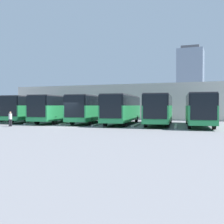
{
  "coord_description": "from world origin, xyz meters",
  "views": [
    {
      "loc": [
        -15.37,
        25.39,
        2.23
      ],
      "look_at": [
        -2.83,
        -5.87,
        1.41
      ],
      "focal_mm": 45.0,
      "sensor_mm": 36.0,
      "label": 1
    }
  ],
  "objects_px": {
    "bus_3": "(91,108)",
    "pedestrian": "(10,118)",
    "bus_0": "(199,108)",
    "bus_1": "(159,108)",
    "bus_2": "(122,108)",
    "bus_6": "(11,108)",
    "bus_5": "(34,108)",
    "bus_4": "(59,108)"
  },
  "relations": [
    {
      "from": "bus_1",
      "to": "bus_3",
      "type": "xyz_separation_m",
      "value": [
        8.59,
        -0.17,
        0.0
      ]
    },
    {
      "from": "bus_5",
      "to": "pedestrian",
      "type": "distance_m",
      "value": 8.66
    },
    {
      "from": "bus_3",
      "to": "bus_5",
      "type": "height_order",
      "value": "same"
    },
    {
      "from": "bus_2",
      "to": "pedestrian",
      "type": "height_order",
      "value": "bus_2"
    },
    {
      "from": "bus_0",
      "to": "bus_1",
      "type": "relative_size",
      "value": 1.0
    },
    {
      "from": "bus_6",
      "to": "bus_3",
      "type": "bearing_deg",
      "value": 170.27
    },
    {
      "from": "bus_5",
      "to": "bus_6",
      "type": "bearing_deg",
      "value": -14.35
    },
    {
      "from": "bus_5",
      "to": "pedestrian",
      "type": "bearing_deg",
      "value": 103.08
    },
    {
      "from": "bus_3",
      "to": "bus_6",
      "type": "bearing_deg",
      "value": -9.73
    },
    {
      "from": "bus_2",
      "to": "pedestrian",
      "type": "distance_m",
      "value": 12.41
    },
    {
      "from": "bus_6",
      "to": "pedestrian",
      "type": "distance_m",
      "value": 11.31
    },
    {
      "from": "bus_3",
      "to": "pedestrian",
      "type": "height_order",
      "value": "bus_3"
    },
    {
      "from": "bus_1",
      "to": "bus_3",
      "type": "bearing_deg",
      "value": -9.45
    },
    {
      "from": "bus_2",
      "to": "bus_6",
      "type": "height_order",
      "value": "same"
    },
    {
      "from": "bus_3",
      "to": "bus_5",
      "type": "xyz_separation_m",
      "value": [
        8.59,
        0.13,
        0.0
      ]
    },
    {
      "from": "bus_2",
      "to": "bus_0",
      "type": "bearing_deg",
      "value": 172.0
    },
    {
      "from": "bus_4",
      "to": "pedestrian",
      "type": "relative_size",
      "value": 7.73
    },
    {
      "from": "bus_5",
      "to": "bus_6",
      "type": "height_order",
      "value": "same"
    },
    {
      "from": "bus_0",
      "to": "bus_2",
      "type": "relative_size",
      "value": 1.0
    },
    {
      "from": "pedestrian",
      "to": "bus_3",
      "type": "bearing_deg",
      "value": 166.1
    },
    {
      "from": "bus_3",
      "to": "pedestrian",
      "type": "bearing_deg",
      "value": 47.88
    },
    {
      "from": "bus_0",
      "to": "bus_6",
      "type": "xyz_separation_m",
      "value": [
        25.76,
        -0.8,
        0.0
      ]
    },
    {
      "from": "bus_3",
      "to": "bus_5",
      "type": "bearing_deg",
      "value": -7.41
    },
    {
      "from": "bus_4",
      "to": "bus_5",
      "type": "bearing_deg",
      "value": -15.54
    },
    {
      "from": "bus_4",
      "to": "bus_6",
      "type": "xyz_separation_m",
      "value": [
        8.59,
        -1.0,
        0.0
      ]
    },
    {
      "from": "bus_3",
      "to": "bus_6",
      "type": "relative_size",
      "value": 1.0
    },
    {
      "from": "bus_2",
      "to": "bus_6",
      "type": "bearing_deg",
      "value": -11.11
    },
    {
      "from": "bus_2",
      "to": "bus_4",
      "type": "xyz_separation_m",
      "value": [
        8.59,
        0.16,
        0.0
      ]
    },
    {
      "from": "bus_0",
      "to": "bus_5",
      "type": "relative_size",
      "value": 1.0
    },
    {
      "from": "bus_3",
      "to": "pedestrian",
      "type": "relative_size",
      "value": 7.73
    },
    {
      "from": "bus_1",
      "to": "bus_5",
      "type": "bearing_deg",
      "value": -8.43
    },
    {
      "from": "bus_1",
      "to": "bus_6",
      "type": "height_order",
      "value": "same"
    },
    {
      "from": "bus_3",
      "to": "bus_5",
      "type": "distance_m",
      "value": 8.59
    },
    {
      "from": "bus_3",
      "to": "bus_4",
      "type": "xyz_separation_m",
      "value": [
        4.29,
        0.68,
        0.0
      ]
    },
    {
      "from": "bus_0",
      "to": "bus_5",
      "type": "distance_m",
      "value": 21.47
    },
    {
      "from": "bus_2",
      "to": "bus_3",
      "type": "height_order",
      "value": "same"
    },
    {
      "from": "bus_1",
      "to": "pedestrian",
      "type": "height_order",
      "value": "bus_1"
    },
    {
      "from": "bus_5",
      "to": "pedestrian",
      "type": "xyz_separation_m",
      "value": [
        -3.13,
        8.01,
        -1.05
      ]
    },
    {
      "from": "bus_0",
      "to": "bus_6",
      "type": "bearing_deg",
      "value": -10.08
    },
    {
      "from": "bus_3",
      "to": "bus_4",
      "type": "distance_m",
      "value": 4.35
    },
    {
      "from": "bus_0",
      "to": "bus_5",
      "type": "bearing_deg",
      "value": -9.22
    },
    {
      "from": "bus_1",
      "to": "bus_5",
      "type": "relative_size",
      "value": 1.0
    }
  ]
}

